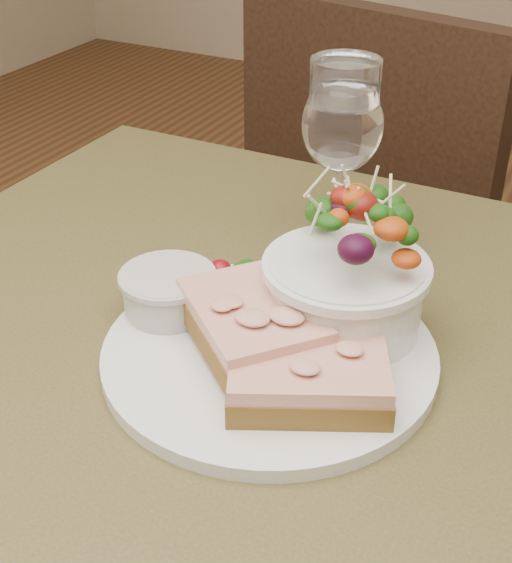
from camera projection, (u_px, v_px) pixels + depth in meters
The scene contains 9 objects.
cafe_table at pixel (244, 466), 0.67m from camera, with size 0.80×0.80×0.75m.
chair_far at pixel (398, 328), 1.45m from camera, with size 0.51×0.51×0.90m.
dinner_plate at pixel (269, 354), 0.63m from camera, with size 0.27×0.27×0.01m, color white.
sandwich_front at pixel (308, 374), 0.57m from camera, with size 0.14×0.13×0.03m.
sandwich_back at pixel (253, 322), 0.61m from camera, with size 0.15×0.15×0.03m.
ramekin at pixel (168, 290), 0.66m from camera, with size 0.08×0.08×0.04m.
salad_bowl at pixel (347, 264), 0.62m from camera, with size 0.13×0.13×0.13m.
garnish at pixel (233, 274), 0.70m from camera, with size 0.05×0.04×0.02m.
wine_glass at pixel (342, 130), 0.72m from camera, with size 0.08×0.08×0.18m.
Camera 1 is at (0.23, -0.43, 1.14)m, focal length 50.00 mm.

